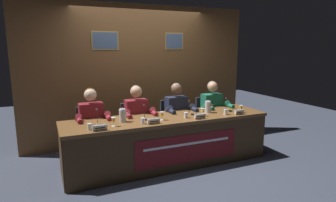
{
  "coord_description": "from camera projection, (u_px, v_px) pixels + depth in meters",
  "views": [
    {
      "loc": [
        -1.75,
        -3.96,
        1.83
      ],
      "look_at": [
        0.0,
        0.0,
        1.01
      ],
      "focal_mm": 30.74,
      "sensor_mm": 36.0,
      "label": 1
    }
  ],
  "objects": [
    {
      "name": "ground_plane",
      "position": [
        168.0,
        163.0,
        4.59
      ],
      "size": [
        12.0,
        12.0,
        0.0
      ],
      "primitive_type": "plane",
      "color": "#383D4C"
    },
    {
      "name": "wall_back_panelled",
      "position": [
        141.0,
        74.0,
        5.51
      ],
      "size": [
        4.41,
        0.14,
        2.6
      ],
      "color": "brown",
      "rests_on": "ground_plane"
    },
    {
      "name": "conference_table",
      "position": [
        171.0,
        134.0,
        4.4
      ],
      "size": [
        3.21,
        0.82,
        0.76
      ],
      "color": "brown",
      "rests_on": "ground_plane"
    },
    {
      "name": "chair_far_left",
      "position": [
        91.0,
        135.0,
        4.62
      ],
      "size": [
        0.44,
        0.45,
        0.88
      ],
      "color": "black",
      "rests_on": "ground_plane"
    },
    {
      "name": "panelist_far_left",
      "position": [
        92.0,
        122.0,
        4.39
      ],
      "size": [
        0.51,
        0.48,
        1.21
      ],
      "color": "black",
      "rests_on": "ground_plane"
    },
    {
      "name": "nameplate_far_left",
      "position": [
        100.0,
        128.0,
        3.71
      ],
      "size": [
        0.19,
        0.06,
        0.08
      ],
      "color": "white",
      "rests_on": "conference_table"
    },
    {
      "name": "juice_glass_far_left",
      "position": [
        113.0,
        120.0,
        3.91
      ],
      "size": [
        0.06,
        0.06,
        0.12
      ],
      "color": "white",
      "rests_on": "conference_table"
    },
    {
      "name": "water_cup_far_left",
      "position": [
        90.0,
        127.0,
        3.75
      ],
      "size": [
        0.06,
        0.06,
        0.08
      ],
      "color": "silver",
      "rests_on": "conference_table"
    },
    {
      "name": "microphone_far_left",
      "position": [
        98.0,
        120.0,
        3.97
      ],
      "size": [
        0.06,
        0.17,
        0.22
      ],
      "color": "black",
      "rests_on": "conference_table"
    },
    {
      "name": "chair_center_left",
      "position": [
        135.0,
        130.0,
        4.9
      ],
      "size": [
        0.44,
        0.45,
        0.88
      ],
      "color": "black",
      "rests_on": "ground_plane"
    },
    {
      "name": "panelist_center_left",
      "position": [
        138.0,
        117.0,
        4.67
      ],
      "size": [
        0.51,
        0.48,
        1.21
      ],
      "color": "black",
      "rests_on": "ground_plane"
    },
    {
      "name": "nameplate_center_left",
      "position": [
        154.0,
        121.0,
        4.05
      ],
      "size": [
        0.18,
        0.06,
        0.08
      ],
      "color": "white",
      "rests_on": "conference_table"
    },
    {
      "name": "juice_glass_center_left",
      "position": [
        162.0,
        114.0,
        4.24
      ],
      "size": [
        0.06,
        0.06,
        0.12
      ],
      "color": "white",
      "rests_on": "conference_table"
    },
    {
      "name": "water_cup_center_left",
      "position": [
        143.0,
        121.0,
        4.05
      ],
      "size": [
        0.06,
        0.06,
        0.08
      ],
      "color": "silver",
      "rests_on": "conference_table"
    },
    {
      "name": "microphone_center_left",
      "position": [
        146.0,
        115.0,
        4.25
      ],
      "size": [
        0.06,
        0.17,
        0.22
      ],
      "color": "black",
      "rests_on": "conference_table"
    },
    {
      "name": "chair_center_right",
      "position": [
        173.0,
        126.0,
        5.19
      ],
      "size": [
        0.44,
        0.45,
        0.88
      ],
      "color": "black",
      "rests_on": "ground_plane"
    },
    {
      "name": "panelist_center_right",
      "position": [
        178.0,
        113.0,
        4.96
      ],
      "size": [
        0.51,
        0.48,
        1.21
      ],
      "color": "black",
      "rests_on": "ground_plane"
    },
    {
      "name": "nameplate_center_right",
      "position": [
        200.0,
        116.0,
        4.32
      ],
      "size": [
        0.18,
        0.06,
        0.08
      ],
      "color": "white",
      "rests_on": "conference_table"
    },
    {
      "name": "juice_glass_center_right",
      "position": [
        203.0,
        111.0,
        4.48
      ],
      "size": [
        0.06,
        0.06,
        0.12
      ],
      "color": "white",
      "rests_on": "conference_table"
    },
    {
      "name": "water_cup_center_right",
      "position": [
        186.0,
        115.0,
        4.38
      ],
      "size": [
        0.06,
        0.06,
        0.08
      ],
      "color": "silver",
      "rests_on": "conference_table"
    },
    {
      "name": "microphone_center_right",
      "position": [
        192.0,
        110.0,
        4.6
      ],
      "size": [
        0.06,
        0.17,
        0.22
      ],
      "color": "black",
      "rests_on": "conference_table"
    },
    {
      "name": "chair_far_right",
      "position": [
        208.0,
        121.0,
        5.48
      ],
      "size": [
        0.44,
        0.45,
        0.88
      ],
      "color": "black",
      "rests_on": "ground_plane"
    },
    {
      "name": "panelist_far_right",
      "position": [
        214.0,
        109.0,
        5.25
      ],
      "size": [
        0.51,
        0.48,
        1.21
      ],
      "color": "black",
      "rests_on": "ground_plane"
    },
    {
      "name": "nameplate_far_right",
      "position": [
        239.0,
        112.0,
        4.61
      ],
      "size": [
        0.16,
        0.06,
        0.08
      ],
      "color": "white",
      "rests_on": "conference_table"
    },
    {
      "name": "juice_glass_far_right",
      "position": [
        241.0,
        108.0,
        4.72
      ],
      "size": [
        0.06,
        0.06,
        0.12
      ],
      "color": "white",
      "rests_on": "conference_table"
    },
    {
      "name": "water_cup_far_right",
      "position": [
        226.0,
        112.0,
        4.6
      ],
      "size": [
        0.06,
        0.06,
        0.08
      ],
      "color": "silver",
      "rests_on": "conference_table"
    },
    {
      "name": "microphone_far_right",
      "position": [
        229.0,
        107.0,
        4.84
      ],
      "size": [
        0.06,
        0.17,
        0.22
      ],
      "color": "black",
      "rests_on": "conference_table"
    },
    {
      "name": "water_pitcher_left_side",
      "position": [
        123.0,
        115.0,
        4.14
      ],
      "size": [
        0.15,
        0.1,
        0.21
      ],
      "color": "silver",
      "rests_on": "conference_table"
    },
    {
      "name": "water_pitcher_right_side",
      "position": [
        208.0,
        107.0,
        4.73
      ],
      "size": [
        0.15,
        0.1,
        0.21
      ],
      "color": "silver",
      "rests_on": "conference_table"
    }
  ]
}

